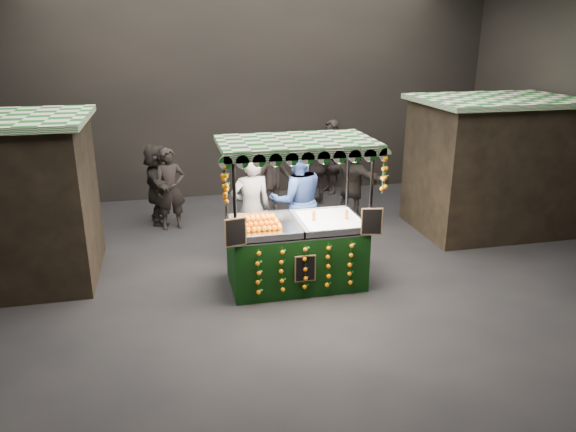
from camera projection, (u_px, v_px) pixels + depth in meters
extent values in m
plane|color=black|center=(289.00, 279.00, 8.67)|extent=(12.00, 12.00, 0.00)
cube|color=black|center=(241.00, 90.00, 12.47)|extent=(12.00, 0.10, 5.00)
cube|color=black|center=(476.00, 255.00, 3.25)|extent=(12.00, 0.10, 5.00)
cube|color=black|center=(491.00, 167.00, 10.57)|extent=(2.80, 2.00, 2.50)
cube|color=#135A1A|center=(499.00, 100.00, 10.15)|extent=(3.00, 2.20, 0.10)
cube|color=black|center=(296.00, 256.00, 8.41)|extent=(2.03, 1.11, 0.92)
cube|color=silver|center=(296.00, 227.00, 8.25)|extent=(2.03, 1.11, 0.04)
cylinder|color=black|center=(236.00, 234.00, 7.51)|extent=(0.05, 0.05, 2.22)
cylinder|color=black|center=(370.00, 223.00, 7.92)|extent=(0.05, 0.05, 2.22)
cylinder|color=black|center=(227.00, 211.00, 8.48)|extent=(0.05, 0.05, 2.22)
cylinder|color=black|center=(347.00, 202.00, 8.89)|extent=(0.05, 0.05, 2.22)
cube|color=#135A1A|center=(296.00, 142.00, 7.83)|extent=(2.26, 1.34, 0.07)
cube|color=silver|center=(331.00, 221.00, 8.35)|extent=(0.90, 1.00, 0.07)
cube|color=black|center=(236.00, 232.00, 7.44)|extent=(0.31, 0.09, 0.41)
cube|color=black|center=(372.00, 221.00, 7.86)|extent=(0.31, 0.09, 0.41)
cube|color=black|center=(305.00, 269.00, 7.85)|extent=(0.31, 0.02, 0.41)
imported|color=slate|center=(251.00, 209.00, 9.06)|extent=(0.74, 0.54, 1.89)
imported|color=navy|center=(297.00, 201.00, 9.31)|extent=(0.99, 0.78, 2.01)
imported|color=black|center=(170.00, 189.00, 10.69)|extent=(0.65, 0.49, 1.64)
imported|color=black|center=(442.00, 182.00, 11.38)|extent=(0.80, 0.65, 1.54)
imported|color=#292221|center=(316.00, 168.00, 12.25)|extent=(1.00, 0.46, 1.68)
imported|color=#2D2624|center=(274.00, 177.00, 11.47)|extent=(1.27, 1.06, 1.70)
imported|color=black|center=(20.00, 191.00, 10.05)|extent=(1.10, 0.91, 1.93)
imported|color=#2B2823|center=(352.00, 179.00, 11.30)|extent=(1.27, 1.61, 1.71)
imported|color=#282220|center=(330.00, 157.00, 13.06)|extent=(0.57, 0.74, 1.79)
imported|color=#282521|center=(157.00, 184.00, 10.99)|extent=(0.59, 1.56, 1.66)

